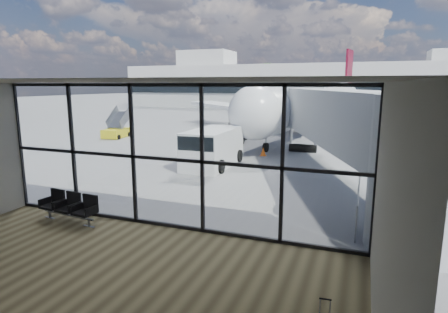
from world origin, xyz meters
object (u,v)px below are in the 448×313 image
Objects in this scene: service_van at (212,148)px; mobile_stairs at (116,132)px; seating_row at (71,206)px; belt_loader at (235,133)px; airliner at (318,103)px.

mobile_stairs is (-11.89, 7.61, -0.54)m from service_van.
mobile_stairs reaches higher than seating_row.
service_van is at bearing -90.65° from belt_loader.
airliner reaches higher than mobile_stairs.
airliner reaches higher than service_van.
airliner is 10.83× the size of mobile_stairs.
mobile_stairs is at bearing -137.28° from airliner.
airliner is 7.65× the size of belt_loader.
service_van is 14.13m from mobile_stairs.
service_van is (-3.44, -18.32, -1.63)m from airliner.
airliner is 18.83m from mobile_stairs.
mobile_stairs is at bearing 127.74° from seating_row.
seating_row is 18.60m from belt_loader.
service_van is at bearing -92.84° from airliner.
airliner is at bearing 27.46° from mobile_stairs.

